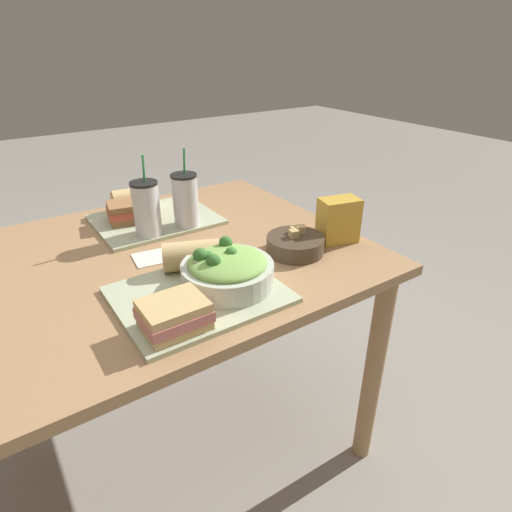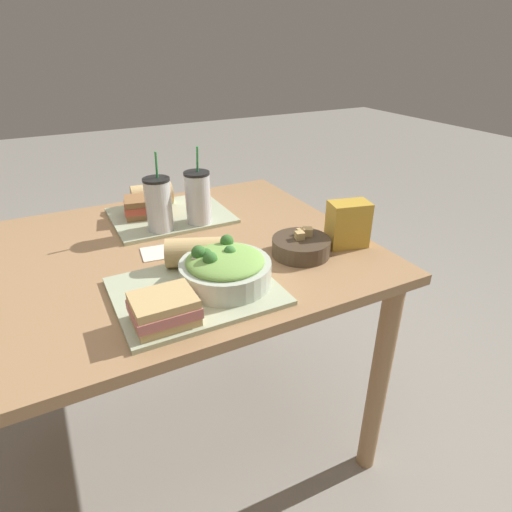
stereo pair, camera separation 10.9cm
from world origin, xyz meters
The scene contains 14 objects.
ground_plane centered at (0.00, 0.00, 0.00)m, with size 12.00×12.00×0.00m, color gray.
dining_table centered at (0.00, 0.00, 0.67)m, with size 1.29×0.94×0.78m.
tray_near centered at (0.06, -0.27, 0.78)m, with size 0.39×0.32×0.01m.
tray_far centered at (0.16, 0.24, 0.78)m, with size 0.39×0.32×0.01m.
salad_bowl centered at (0.14, -0.27, 0.83)m, with size 0.23×0.23×0.10m.
soup_bowl centered at (0.40, -0.21, 0.80)m, with size 0.17×0.17×0.07m.
sandwich_near centered at (-0.04, -0.36, 0.82)m, with size 0.14×0.11×0.06m.
baguette_near centered at (0.11, -0.15, 0.83)m, with size 0.17×0.13×0.08m.
sandwich_far centered at (0.09, 0.26, 0.82)m, with size 0.17×0.13×0.06m.
baguette_far centered at (0.13, 0.35, 0.83)m, with size 0.15×0.09×0.08m.
drink_cup_dark centered at (0.09, 0.12, 0.87)m, with size 0.08×0.08×0.25m.
drink_cup_red centered at (0.22, 0.12, 0.87)m, with size 0.08×0.08×0.25m.
chip_bag centered at (0.56, -0.22, 0.84)m, with size 0.13×0.10×0.14m.
napkin_folded centered at (0.06, -0.01, 0.78)m, with size 0.14×0.11×0.00m.
Camera 2 is at (-0.22, -1.12, 1.34)m, focal length 30.00 mm.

